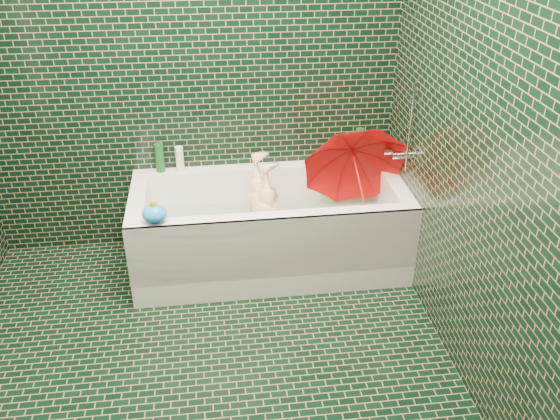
{
  "coord_description": "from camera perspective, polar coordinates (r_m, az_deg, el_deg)",
  "views": [
    {
      "loc": [
        0.11,
        -2.17,
        2.26
      ],
      "look_at": [
        0.49,
        0.82,
        0.51
      ],
      "focal_mm": 38.0,
      "sensor_mm": 36.0,
      "label": 1
    }
  ],
  "objects": [
    {
      "name": "water",
      "position": [
        3.76,
        -1.01,
        -1.29
      ],
      "size": [
        1.48,
        0.53,
        0.0
      ],
      "primitive_type": "cube",
      "color": "silver",
      "rests_on": "bathtub"
    },
    {
      "name": "bath_toy",
      "position": [
        3.33,
        -11.99,
        -0.35
      ],
      "size": [
        0.15,
        0.13,
        0.14
      ],
      "rotation": [
        0.0,
        0.0,
        0.13
      ],
      "color": "#1A87F2",
      "rests_on": "bathtub"
    },
    {
      "name": "wall_right",
      "position": [
        2.68,
        19.94,
        6.09
      ],
      "size": [
        0.0,
        2.8,
        2.8
      ],
      "primitive_type": "plane",
      "rotation": [
        1.57,
        0.0,
        -1.57
      ],
      "color": "black",
      "rests_on": "floor"
    },
    {
      "name": "soap_bottle_c",
      "position": [
        4.05,
        8.15,
        4.81
      ],
      "size": [
        0.15,
        0.15,
        0.18
      ],
      "primitive_type": "imported",
      "rotation": [
        0.0,
        0.0,
        0.12
      ],
      "color": "#14491D",
      "rests_on": "bathtub"
    },
    {
      "name": "bottle_right_pump",
      "position": [
        4.01,
        9.02,
        5.83
      ],
      "size": [
        0.07,
        0.07,
        0.17
      ],
      "primitive_type": "cylinder",
      "rotation": [
        0.0,
        0.0,
        0.41
      ],
      "color": "silver",
      "rests_on": "bathtub"
    },
    {
      "name": "soap_bottle_b",
      "position": [
        4.05,
        9.0,
        4.72
      ],
      "size": [
        0.12,
        0.12,
        0.21
      ],
      "primitive_type": "imported",
      "rotation": [
        0.0,
        0.0,
        0.34
      ],
      "color": "#431F77",
      "rests_on": "bathtub"
    },
    {
      "name": "rubber_duck",
      "position": [
        4.0,
        7.08,
        5.23
      ],
      "size": [
        0.12,
        0.1,
        0.09
      ],
      "rotation": [
        0.0,
        0.0,
        0.38
      ],
      "color": "gold",
      "rests_on": "bathtub"
    },
    {
      "name": "child",
      "position": [
        3.73,
        -1.15,
        -1.42
      ],
      "size": [
        0.97,
        0.52,
        0.26
      ],
      "primitive_type": "imported",
      "rotation": [
        -1.53,
        0.0,
        -1.35
      ],
      "color": "#EEB894",
      "rests_on": "bathtub"
    },
    {
      "name": "bath_mat",
      "position": [
        3.84,
        -0.99,
        -3.12
      ],
      "size": [
        1.35,
        0.47,
        0.01
      ],
      "primitive_type": "cube",
      "color": "#56D42A",
      "rests_on": "bathtub"
    },
    {
      "name": "bathtub",
      "position": [
        3.8,
        -0.97,
        -2.56
      ],
      "size": [
        1.7,
        0.75,
        0.55
      ],
      "color": "white",
      "rests_on": "floor"
    },
    {
      "name": "soap_bottle_a",
      "position": [
        4.07,
        9.73,
        4.81
      ],
      "size": [
        0.12,
        0.12,
        0.23
      ],
      "primitive_type": "imported",
      "rotation": [
        0.0,
        0.0,
        -0.36
      ],
      "color": "white",
      "rests_on": "bathtub"
    },
    {
      "name": "bottle_left_tall",
      "position": [
        3.89,
        -11.5,
        4.95
      ],
      "size": [
        0.08,
        0.08,
        0.19
      ],
      "primitive_type": "cylinder",
      "rotation": [
        0.0,
        0.0,
        -0.32
      ],
      "color": "#14491D",
      "rests_on": "bathtub"
    },
    {
      "name": "umbrella",
      "position": [
        3.65,
        7.61,
        2.88
      ],
      "size": [
        0.73,
        0.85,
        0.84
      ],
      "primitive_type": "imported",
      "rotation": [
        0.4,
        -0.12,
        -0.08
      ],
      "color": "red",
      "rests_on": "bathtub"
    },
    {
      "name": "bottle_left_short",
      "position": [
        3.89,
        -9.63,
        4.89
      ],
      "size": [
        0.07,
        0.07,
        0.17
      ],
      "primitive_type": "cylinder",
      "rotation": [
        0.0,
        0.0,
        0.39
      ],
      "color": "white",
      "rests_on": "bathtub"
    },
    {
      "name": "bottle_right_tall",
      "position": [
        3.97,
        7.63,
        6.2
      ],
      "size": [
        0.06,
        0.06,
        0.24
      ],
      "primitive_type": "cylinder",
      "rotation": [
        0.0,
        0.0,
        0.1
      ],
      "color": "#14491D",
      "rests_on": "bathtub"
    },
    {
      "name": "wall_back",
      "position": [
        3.71,
        -8.95,
        13.96
      ],
      "size": [
        2.8,
        0.0,
        2.8
      ],
      "primitive_type": "plane",
      "rotation": [
        1.57,
        0.0,
        0.0
      ],
      "color": "black",
      "rests_on": "floor"
    },
    {
      "name": "floor",
      "position": [
        3.13,
        -7.31,
        -16.34
      ],
      "size": [
        2.8,
        2.8,
        0.0
      ],
      "primitive_type": "plane",
      "color": "black",
      "rests_on": "ground"
    },
    {
      "name": "faucet",
      "position": [
        3.7,
        11.62,
        5.77
      ],
      "size": [
        0.18,
        0.19,
        0.55
      ],
      "color": "silver",
      "rests_on": "wall_right"
    }
  ]
}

